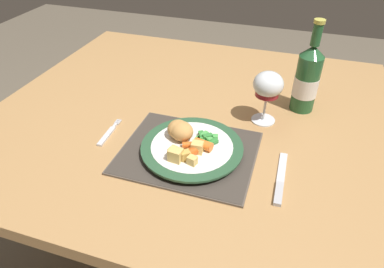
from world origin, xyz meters
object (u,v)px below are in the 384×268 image
Objects in this scene: table_knife at (280,182)px; bottle at (307,79)px; fork at (108,134)px; dinner_plate at (192,148)px; wine_glass at (268,87)px; dining_table at (192,134)px.

bottle reaches higher than table_knife.
fork is 0.47m from table_knife.
wine_glass is (0.15, 0.21, 0.09)m from dinner_plate.
dining_table is 4.35× the size of bottle.
table_knife reaches higher than dining_table.
wine_glass reaches higher than fork.
fork is at bearing -148.41° from bottle.
dinner_plate reaches higher than table_knife.
dining_table is 4.58× the size of dinner_plate.
wine_glass is at bearing 3.74° from dining_table.
bottle is (0.25, 0.31, 0.08)m from dinner_plate.
dining_table is 0.38m from bottle.
dining_table is at bearing 108.14° from dinner_plate.
dining_table is at bearing 141.28° from table_knife.
fork is at bearing 178.70° from dinner_plate.
bottle reaches higher than fork.
bottle is (0.02, 0.35, 0.10)m from table_knife.
wine_glass is (0.21, 0.01, 0.20)m from dining_table.
wine_glass is (-0.08, 0.24, 0.11)m from table_knife.
dinner_plate is 1.42× the size of table_knife.
fork is 0.58m from bottle.
dinner_plate is 0.95× the size of bottle.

